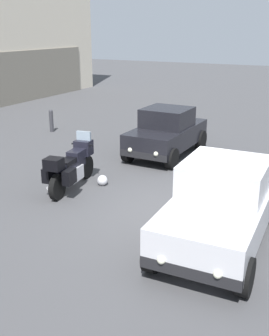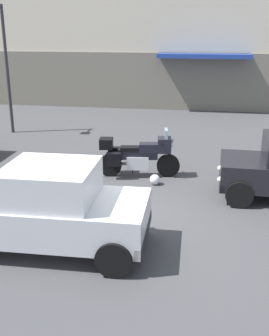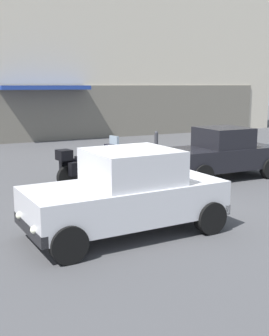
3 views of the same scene
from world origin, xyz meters
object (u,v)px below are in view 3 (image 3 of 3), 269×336
(motorcycle, at_px, (92,163))
(helmet, at_px, (118,182))
(car_compact_side, at_px, (223,153))
(bollard_curbside, at_px, (156,141))
(car_hatchback_near, at_px, (127,193))

(motorcycle, xyz_separation_m, helmet, (0.56, -0.58, -0.48))
(car_compact_side, height_order, bollard_curbside, car_compact_side)
(bollard_curbside, bearing_deg, motorcycle, -137.19)
(motorcycle, height_order, bollard_curbside, motorcycle)
(helmet, xyz_separation_m, car_compact_side, (3.37, -0.41, 0.63))
(helmet, xyz_separation_m, bollard_curbside, (4.18, 4.97, 0.34))
(car_hatchback_near, relative_size, car_compact_side, 1.12)
(car_hatchback_near, xyz_separation_m, car_compact_side, (4.94, 3.25, -0.04))
(motorcycle, bearing_deg, car_compact_side, -22.17)
(motorcycle, relative_size, car_hatchback_near, 0.58)
(car_compact_side, bearing_deg, car_hatchback_near, 34.50)
(car_compact_side, bearing_deg, bollard_curbside, -97.39)
(car_compact_side, distance_m, bollard_curbside, 5.45)
(car_compact_side, xyz_separation_m, bollard_curbside, (0.81, 5.38, -0.29))
(car_hatchback_near, distance_m, car_compact_side, 5.91)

